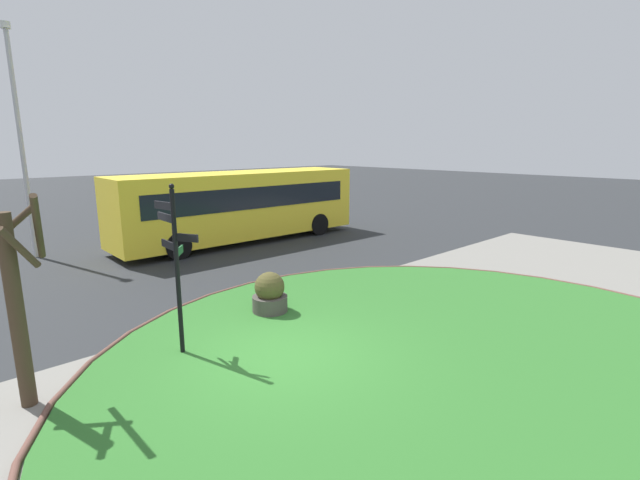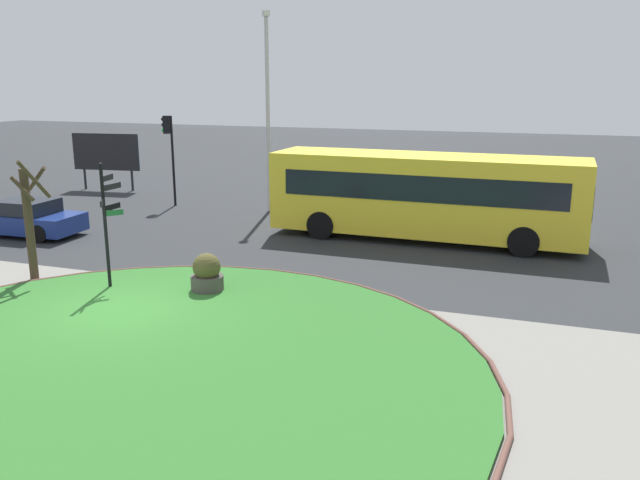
# 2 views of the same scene
# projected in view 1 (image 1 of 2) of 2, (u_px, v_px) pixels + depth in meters

# --- Properties ---
(ground) EXTENTS (120.00, 120.00, 0.00)m
(ground) POSITION_uv_depth(u_px,v_px,m) (283.00, 359.00, 8.88)
(ground) COLOR #282B2D
(sidewalk_paving) EXTENTS (32.00, 8.70, 0.02)m
(sidewalk_paving) POSITION_uv_depth(u_px,v_px,m) (343.00, 392.00, 7.69)
(sidewalk_paving) COLOR gray
(sidewalk_paving) RESTS_ON ground
(grass_island) EXTENTS (14.13, 14.13, 0.10)m
(grass_island) POSITION_uv_depth(u_px,v_px,m) (467.00, 371.00, 8.33)
(grass_island) COLOR #2D6B28
(grass_island) RESTS_ON ground
(grass_kerb_ring) EXTENTS (14.44, 14.44, 0.11)m
(grass_kerb_ring) POSITION_uv_depth(u_px,v_px,m) (467.00, 370.00, 8.33)
(grass_kerb_ring) COLOR brown
(grass_kerb_ring) RESTS_ON ground
(signpost_directional) EXTENTS (0.44, 1.18, 3.45)m
(signpost_directional) POSITION_uv_depth(u_px,v_px,m) (175.00, 258.00, 8.66)
(signpost_directional) COLOR black
(signpost_directional) RESTS_ON ground
(bus_yellow) EXTENTS (10.87, 2.79, 3.00)m
(bus_yellow) POSITION_uv_depth(u_px,v_px,m) (240.00, 204.00, 19.38)
(bus_yellow) COLOR yellow
(bus_yellow) RESTS_ON ground
(lamppost_tall) EXTENTS (0.32, 0.32, 8.24)m
(lamppost_tall) POSITION_uv_depth(u_px,v_px,m) (20.00, 137.00, 16.05)
(lamppost_tall) COLOR #B7B7BC
(lamppost_tall) RESTS_ON ground
(planter_near_signpost) EXTENTS (0.87, 0.87, 1.09)m
(planter_near_signpost) POSITION_uv_depth(u_px,v_px,m) (270.00, 296.00, 11.10)
(planter_near_signpost) COLOR #47423D
(planter_near_signpost) RESTS_ON ground
(street_tree_bare) EXTENTS (0.90, 1.09, 3.47)m
(street_tree_bare) POSITION_uv_depth(u_px,v_px,m) (18.00, 300.00, 6.97)
(street_tree_bare) COLOR #423323
(street_tree_bare) RESTS_ON ground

